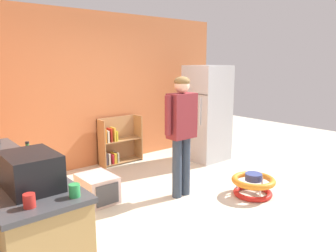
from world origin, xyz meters
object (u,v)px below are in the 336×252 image
baby_walker (253,185)px  microwave (31,171)px  pet_carrier (97,188)px  green_glass_bottle (28,157)px  red_cup (29,201)px  kitchen_counter (10,211)px  banana_bunch (8,154)px  standing_person (182,126)px  bookshelf (117,143)px  refrigerator (207,113)px  green_cup (74,191)px

baby_walker → microwave: bearing=-179.0°
pet_carrier → green_glass_bottle: 1.54m
baby_walker → red_cup: red_cup is taller
kitchen_counter → banana_bunch: (0.10, 0.32, 0.48)m
banana_bunch → red_cup: red_cup is taller
standing_person → baby_walker: 1.31m
bookshelf → standing_person: (-0.09, -1.87, 0.63)m
banana_bunch → red_cup: bearing=-98.7°
refrigerator → red_cup: refrigerator is taller
standing_person → baby_walker: bearing=-40.0°
kitchen_counter → pet_carrier: bearing=24.9°
banana_bunch → green_glass_bottle: green_glass_bottle is taller
bookshelf → baby_walker: bookshelf is taller
baby_walker → kitchen_counter: bearing=167.4°
microwave → green_glass_bottle: microwave is taller
refrigerator → pet_carrier: size_ratio=3.22×
standing_person → microwave: bearing=-162.3°
refrigerator → standing_person: refrigerator is taller
bookshelf → standing_person: standing_person is taller
kitchen_counter → red_cup: bearing=-95.8°
kitchen_counter → green_glass_bottle: (0.15, -0.20, 0.55)m
microwave → green_cup: microwave is taller
standing_person → red_cup: 2.53m
bookshelf → red_cup: size_ratio=8.95×
pet_carrier → banana_bunch: (-1.11, -0.25, 0.75)m
microwave → banana_bunch: (0.09, 1.04, -0.11)m
green_glass_bottle → baby_walker: bearing=-9.4°
kitchen_counter → banana_bunch: 0.58m
baby_walker → red_cup: bearing=-173.0°
kitchen_counter → baby_walker: bearing=-12.6°
green_cup → microwave: bearing=116.9°
red_cup → kitchen_counter: bearing=84.2°
kitchen_counter → green_cup: size_ratio=25.18×
standing_person → microwave: standing_person is taller
baby_walker → bookshelf: bearing=105.1°
kitchen_counter → red_cup: size_ratio=25.18×
bookshelf → red_cup: (-2.41, -2.89, 0.58)m
standing_person → pet_carrier: 1.41m
red_cup → microwave: bearing=69.3°
pet_carrier → standing_person: bearing=-30.5°
kitchen_counter → green_cup: 1.20m
kitchen_counter → green_glass_bottle: 0.60m
kitchen_counter → green_cup: bearing=-79.6°
bookshelf → standing_person: size_ratio=0.51×
pet_carrier → green_cup: 2.08m
baby_walker → green_glass_bottle: size_ratio=2.46×
standing_person → green_glass_bottle: bearing=-175.0°
baby_walker → green_cup: size_ratio=6.36×
baby_walker → green_glass_bottle: 2.99m
standing_person → banana_bunch: (-2.10, 0.34, -0.07)m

